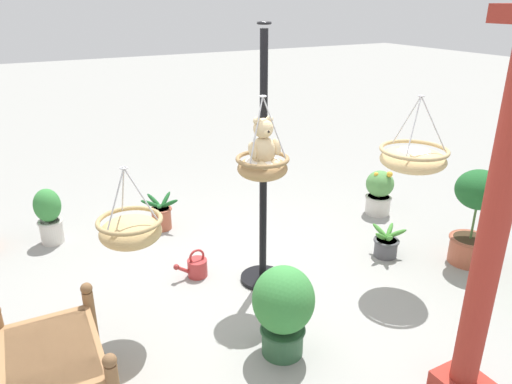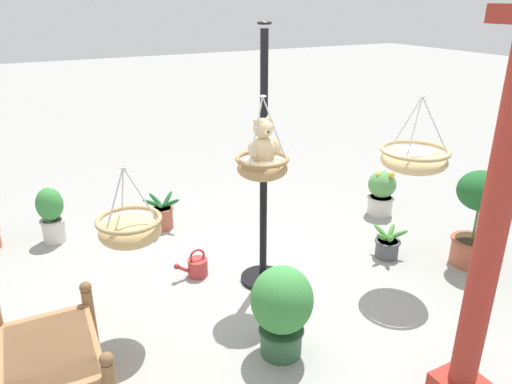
% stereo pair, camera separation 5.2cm
% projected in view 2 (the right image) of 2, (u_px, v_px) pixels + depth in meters
% --- Properties ---
extents(ground_plane, '(40.00, 40.00, 0.00)m').
position_uv_depth(ground_plane, '(252.00, 286.00, 4.72)').
color(ground_plane, gray).
extents(display_pole_central, '(0.44, 0.44, 2.45)m').
position_uv_depth(display_pole_central, '(263.00, 211.00, 4.55)').
color(display_pole_central, black).
rests_on(display_pole_central, ground).
extents(hanging_basket_with_teddy, '(0.46, 0.46, 0.71)m').
position_uv_depth(hanging_basket_with_teddy, '(262.00, 166.00, 4.08)').
color(hanging_basket_with_teddy, '#A37F51').
extents(teddy_bear, '(0.30, 0.27, 0.43)m').
position_uv_depth(teddy_bear, '(264.00, 146.00, 3.99)').
color(teddy_bear, '#D1B789').
extents(hanging_basket_left_high, '(0.62, 0.62, 0.69)m').
position_uv_depth(hanging_basket_left_high, '(414.00, 159.00, 4.38)').
color(hanging_basket_left_high, tan).
extents(hanging_basket_right_low, '(0.51, 0.51, 0.64)m').
position_uv_depth(hanging_basket_right_low, '(130.00, 229.00, 3.75)').
color(hanging_basket_right_low, tan).
extents(greenhouse_pillar_right, '(0.35, 0.35, 2.60)m').
position_uv_depth(greenhouse_pillar_right, '(491.00, 237.00, 2.99)').
color(greenhouse_pillar_right, '#9E2D23').
rests_on(greenhouse_pillar_right, ground).
extents(wooden_planter_box, '(0.72, 0.95, 0.69)m').
position_uv_depth(wooden_planter_box, '(55.00, 377.00, 3.21)').
color(wooden_planter_box, '#9E7047').
rests_on(wooden_planter_box, ground).
extents(potted_plant_fern_front, '(0.43, 0.46, 0.43)m').
position_uv_depth(potted_plant_fern_front, '(163.00, 214.00, 5.85)').
color(potted_plant_fern_front, '#AD563D').
rests_on(potted_plant_fern_front, ground).
extents(potted_plant_flowering_red, '(0.48, 0.48, 0.76)m').
position_uv_depth(potted_plant_flowering_red, '(282.00, 308.00, 3.69)').
color(potted_plant_flowering_red, '#2D5638').
rests_on(potted_plant_flowering_red, ground).
extents(potted_plant_bushy_green, '(0.35, 0.35, 0.61)m').
position_uv_depth(potted_plant_bushy_green, '(381.00, 192.00, 6.20)').
color(potted_plant_bushy_green, beige).
rests_on(potted_plant_bushy_green, ground).
extents(potted_plant_small_succulent, '(0.30, 0.30, 0.66)m').
position_uv_depth(potted_plant_small_succulent, '(51.00, 214.00, 5.48)').
color(potted_plant_small_succulent, beige).
rests_on(potted_plant_small_succulent, ground).
extents(potted_plant_trailing_ivy, '(0.40, 0.40, 0.34)m').
position_uv_depth(potted_plant_trailing_ivy, '(387.00, 245.00, 5.22)').
color(potted_plant_trailing_ivy, '#4C4C51').
rests_on(potted_plant_trailing_ivy, ground).
extents(potted_plant_broad_leaf, '(0.48, 0.48, 1.03)m').
position_uv_depth(potted_plant_broad_leaf, '(477.00, 213.00, 4.92)').
color(potted_plant_broad_leaf, '#AD563D').
rests_on(potted_plant_broad_leaf, ground).
extents(watering_can, '(0.35, 0.20, 0.30)m').
position_uv_depth(watering_can, '(197.00, 267.00, 4.87)').
color(watering_can, '#B23333').
rests_on(watering_can, ground).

